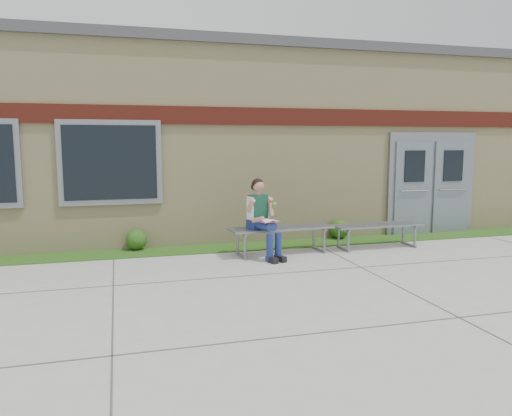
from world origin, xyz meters
name	(u,v)px	position (x,y,z in m)	size (l,w,h in m)	color
ground	(317,280)	(0.00, 0.00, 0.00)	(80.00, 80.00, 0.00)	#9E9E99
grass_strip	(268,245)	(0.00, 2.60, 0.01)	(16.00, 0.80, 0.02)	#1D5015
school_building	(230,141)	(0.00, 5.99, 2.10)	(16.20, 6.22, 4.20)	beige
bench_left	(281,233)	(0.03, 1.84, 0.39)	(2.00, 0.69, 0.51)	slate
bench_right	(377,230)	(2.03, 1.84, 0.37)	(1.84, 0.55, 0.48)	slate
girl	(262,216)	(-0.39, 1.63, 0.76)	(0.60, 0.87, 1.44)	navy
shrub_mid	(136,240)	(-2.57, 2.85, 0.22)	(0.39, 0.39, 0.39)	#1D5015
shrub_east	(339,229)	(1.69, 2.85, 0.22)	(0.41, 0.41, 0.41)	#1D5015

